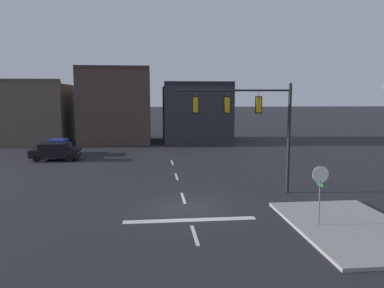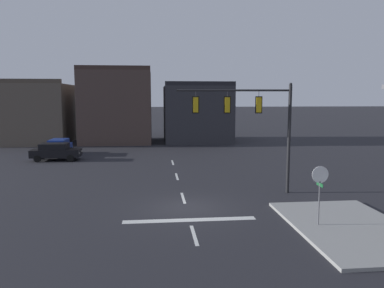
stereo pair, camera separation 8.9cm
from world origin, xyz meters
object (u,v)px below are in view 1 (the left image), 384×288
stop_sign (320,181)px  car_lot_nearside (55,151)px  car_lot_middle (58,147)px  signal_mast_near_side (253,116)px

stop_sign → car_lot_nearside: stop_sign is taller
stop_sign → car_lot_nearside: 25.81m
stop_sign → car_lot_middle: stop_sign is taller
signal_mast_near_side → car_lot_middle: (-15.53, 16.68, -3.85)m
stop_sign → car_lot_middle: size_ratio=0.63×
car_lot_nearside → car_lot_middle: (-0.51, 3.24, 0.00)m
signal_mast_near_side → car_lot_middle: bearing=133.0°
car_lot_middle → signal_mast_near_side: bearing=-47.0°
car_lot_middle → stop_sign: bearing=-53.8°
signal_mast_near_side → car_lot_middle: size_ratio=1.53×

